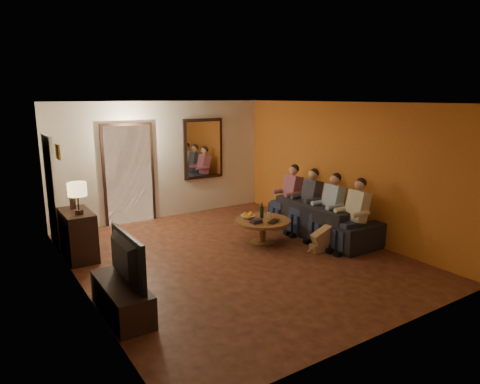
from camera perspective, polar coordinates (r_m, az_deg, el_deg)
floor at (r=7.45m, az=-0.69°, el=-8.62°), size 5.00×6.00×0.01m
ceiling at (r=6.94m, az=-0.75°, el=11.82°), size 5.00×6.00×0.01m
back_wall at (r=9.71m, az=-10.23°, el=4.16°), size 5.00×0.02×2.60m
front_wall at (r=4.89m, az=18.47°, el=-4.69°), size 5.00×0.02×2.60m
left_wall at (r=6.15m, az=-20.82°, el=-1.35°), size 0.02×6.00×2.60m
right_wall at (r=8.65m, az=13.45°, el=2.99°), size 0.02×6.00×2.60m
orange_accent at (r=8.64m, az=13.40°, el=2.98°), size 0.01×6.00×2.60m
kitchen_doorway at (r=9.46m, az=-14.59°, el=2.19°), size 1.00×0.06×2.10m
door_trim at (r=9.45m, az=-14.57°, el=2.19°), size 1.12×0.04×2.22m
fridge_glimpse at (r=9.57m, az=-13.14°, el=1.48°), size 0.45×0.03×1.70m
mirror_frame at (r=10.07m, az=-4.92°, el=5.77°), size 1.00×0.05×1.40m
mirror_glass at (r=10.05m, az=-4.84°, el=5.75°), size 0.86×0.02×1.26m
white_door at (r=8.43m, az=-23.81°, el=0.06°), size 0.06×0.85×2.04m
framed_art at (r=7.32m, az=-23.15°, el=4.97°), size 0.03×0.28×0.24m
art_canvas at (r=7.33m, az=-23.03°, el=4.98°), size 0.01×0.22×0.18m
dresser at (r=7.76m, az=-20.77°, el=-5.36°), size 0.45×0.92×0.82m
table_lamp at (r=7.38m, az=-20.81°, el=-0.79°), size 0.30×0.30×0.54m
flower_vase at (r=7.81m, az=-21.48°, el=-0.51°), size 0.14×0.14×0.44m
tv_stand at (r=5.75m, az=-15.47°, el=-13.51°), size 0.45×1.25×0.42m
tv at (r=5.55m, az=-15.79°, el=-8.62°), size 1.10×0.14×0.63m
sofa at (r=8.59m, az=10.91°, el=-3.47°), size 2.41×0.98×0.70m
person_a at (r=7.85m, az=15.00°, el=-3.30°), size 0.60×0.40×1.20m
person_b at (r=8.25m, az=11.92°, el=-2.38°), size 0.60×0.40×1.20m
person_c at (r=8.67m, az=9.14°, el=-1.53°), size 0.60×0.40×1.20m
person_d at (r=9.11m, az=6.62°, el=-0.76°), size 0.60×0.40×1.20m
dog at (r=7.78m, az=11.13°, el=-5.71°), size 0.58×0.30×0.56m
coffee_table at (r=8.06m, az=3.02°, el=-5.25°), size 1.27×1.27×0.45m
bowl at (r=8.06m, az=1.09°, el=-3.33°), size 0.26×0.26×0.06m
oranges at (r=8.04m, az=1.09°, el=-2.86°), size 0.20×0.20×0.08m
wine_bottle at (r=8.06m, az=2.93°, el=-2.43°), size 0.07×0.07×0.31m
wine_glass at (r=8.12m, az=3.87°, el=-3.09°), size 0.06×0.06×0.10m
book_stack at (r=7.78m, az=2.16°, el=-3.89°), size 0.20×0.15×0.07m
laptop at (r=7.83m, az=4.84°, el=-3.99°), size 0.39×0.35×0.03m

